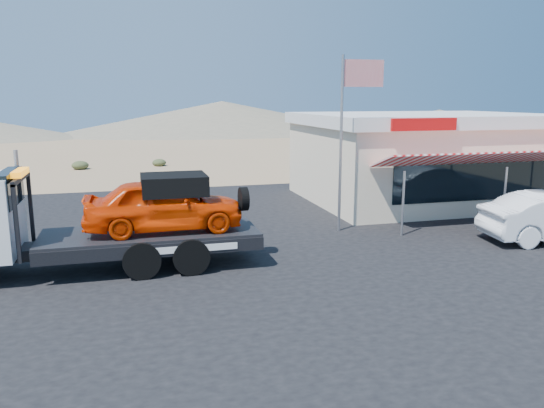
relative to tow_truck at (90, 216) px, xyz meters
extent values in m
plane|color=#977856|center=(3.39, -2.18, -1.51)|extent=(120.00, 120.00, 0.00)
cube|color=black|center=(5.39, 0.82, -1.50)|extent=(32.00, 24.00, 0.02)
cylinder|color=black|center=(1.26, -0.97, -1.00)|extent=(0.97, 0.54, 0.97)
cylinder|color=black|center=(1.26, 0.97, -1.00)|extent=(0.97, 0.54, 0.97)
cylinder|color=black|center=(2.53, -0.97, -1.00)|extent=(0.97, 0.54, 0.97)
cylinder|color=black|center=(2.53, 0.97, -1.00)|extent=(0.97, 0.54, 0.97)
cube|color=black|center=(0.48, 0.00, -0.86)|extent=(7.98, 0.97, 0.29)
cube|color=black|center=(-1.90, 0.00, 0.85)|extent=(0.34, 1.95, 0.88)
cube|color=black|center=(-1.61, 0.00, 0.12)|extent=(0.10, 2.14, 1.95)
cube|color=orange|center=(-1.61, 0.00, 1.24)|extent=(0.24, 1.17, 0.15)
cube|color=black|center=(1.55, 0.00, -0.59)|extent=(5.84, 2.24, 0.15)
imported|color=#E63402|center=(1.94, 0.00, 0.22)|extent=(4.29, 1.72, 1.46)
cube|color=black|center=(2.23, 0.00, 0.77)|extent=(1.75, 1.46, 0.54)
cube|color=beige|center=(13.89, 6.82, 0.21)|extent=(10.00, 8.00, 3.40)
cube|color=white|center=(13.89, 6.82, 2.16)|extent=(10.40, 8.40, 0.50)
cube|color=red|center=(11.39, 2.56, 2.16)|extent=(2.60, 0.12, 0.45)
cube|color=black|center=(13.89, 2.80, 0.01)|extent=(7.00, 0.06, 1.60)
cube|color=red|center=(13.89, 1.92, 0.96)|extent=(9.00, 1.73, 0.61)
cylinder|color=#99999E|center=(9.89, 1.12, -0.39)|extent=(0.08, 0.08, 2.20)
cylinder|color=#99999E|center=(13.89, 1.12, -0.39)|extent=(0.08, 0.08, 2.20)
cylinder|color=#99999E|center=(8.09, 2.32, 1.51)|extent=(0.10, 0.10, 6.00)
cube|color=#B20C14|center=(8.84, 2.32, 3.91)|extent=(1.50, 0.02, 0.90)
ellipsoid|color=#303B20|center=(-2.03, 22.18, -1.22)|extent=(1.08, 1.08, 0.58)
ellipsoid|color=#303B20|center=(3.10, 22.59, -1.25)|extent=(0.94, 0.94, 0.51)
cone|color=#726B59|center=(13.39, 55.82, 0.59)|extent=(44.00, 44.00, 4.20)
cone|color=#726B59|center=(43.39, 51.82, -0.01)|extent=(32.00, 32.00, 3.00)
camera|label=1|loc=(1.06, -14.55, 3.10)|focal=35.00mm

